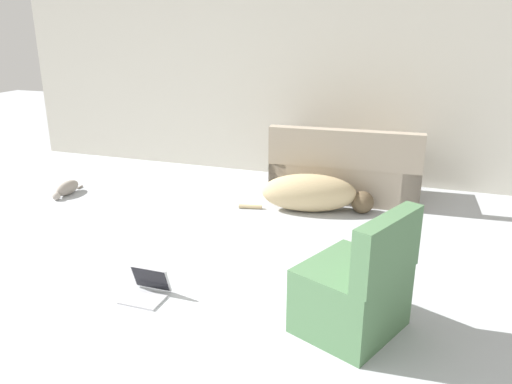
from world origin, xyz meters
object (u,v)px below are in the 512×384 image
Objects in this scene: dog at (313,194)px; couch at (345,173)px; cat at (67,189)px; side_chair at (356,290)px; laptop_open at (147,287)px.

couch is at bearing 55.83° from dog.
side_chair is at bearing 61.80° from cat.
couch is 1.18× the size of dog.
cat is (-3.12, -1.04, -0.20)m from couch.
couch is 3.30m from cat.
couch reaches higher than laptop_open.
laptop_open is at bearing -122.66° from dog.
dog is 1.68× the size of side_chair.
couch is 3.09× the size of cat.
laptop_open is 1.54m from side_chair.
laptop_open is (-1.01, -2.76, -0.21)m from couch.
dog is 4.81× the size of laptop_open.
cat is 0.64× the size of side_chair.
dog reaches higher than laptop_open.
cat is at bearing 175.39° from dog.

